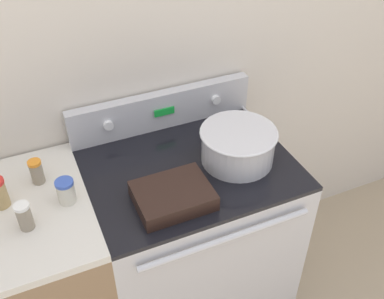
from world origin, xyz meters
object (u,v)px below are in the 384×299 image
at_px(spice_jar_blue_cap, 66,191).
at_px(spice_jar_white_cap, 24,216).
at_px(mixing_bowl, 238,144).
at_px(ladle, 265,126).
at_px(casserole_dish, 173,195).
at_px(spice_jar_orange_cap, 37,172).

distance_m(spice_jar_blue_cap, spice_jar_white_cap, 0.16).
height_order(mixing_bowl, ladle, mixing_bowl).
distance_m(casserole_dish, spice_jar_white_cap, 0.50).
distance_m(casserole_dish, ladle, 0.58).
height_order(mixing_bowl, spice_jar_orange_cap, mixing_bowl).
relative_size(ladle, spice_jar_blue_cap, 3.30).
relative_size(spice_jar_blue_cap, spice_jar_orange_cap, 0.95).
bearing_deg(spice_jar_white_cap, casserole_dish, -8.57).
height_order(casserole_dish, spice_jar_blue_cap, spice_jar_blue_cap).
relative_size(casserole_dish, ladle, 0.88).
bearing_deg(spice_jar_white_cap, mixing_bowl, 3.16).
relative_size(ladle, spice_jar_orange_cap, 3.13).
distance_m(mixing_bowl, spice_jar_blue_cap, 0.67).
bearing_deg(ladle, spice_jar_orange_cap, 177.39).
relative_size(casserole_dish, spice_jar_white_cap, 2.58).
distance_m(mixing_bowl, casserole_dish, 0.35).
bearing_deg(spice_jar_white_cap, spice_jar_orange_cap, 71.84).
xyz_separation_m(mixing_bowl, casserole_dish, (-0.32, -0.12, -0.04)).
bearing_deg(ladle, spice_jar_white_cap, -170.42).
xyz_separation_m(casserole_dish, spice_jar_orange_cap, (-0.42, 0.29, 0.03)).
relative_size(mixing_bowl, spice_jar_white_cap, 2.92).
xyz_separation_m(spice_jar_blue_cap, spice_jar_orange_cap, (-0.08, 0.14, 0.00)).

